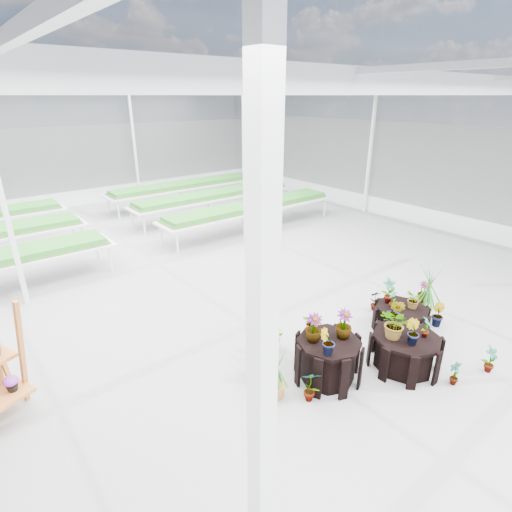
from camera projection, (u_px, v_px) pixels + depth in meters
ground_plane at (249, 334)px, 7.54m from camera, size 24.00×24.00×0.00m
greenhouse_shell at (248, 220)px, 6.70m from camera, size 18.00×24.00×4.50m
steel_frame at (248, 220)px, 6.70m from camera, size 18.00×24.00×4.50m
nursery_benches at (109, 224)px, 12.59m from camera, size 16.00×7.00×0.84m
plinth_tall at (328, 360)px, 6.25m from camera, size 1.36×1.36×0.70m
plinth_mid at (404, 352)px, 6.54m from camera, size 1.13×1.13×0.59m
plinth_low at (401, 318)px, 7.65m from camera, size 1.15×1.15×0.46m
nursery_plants at (359, 324)px, 6.83m from camera, size 4.83×3.04×1.34m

